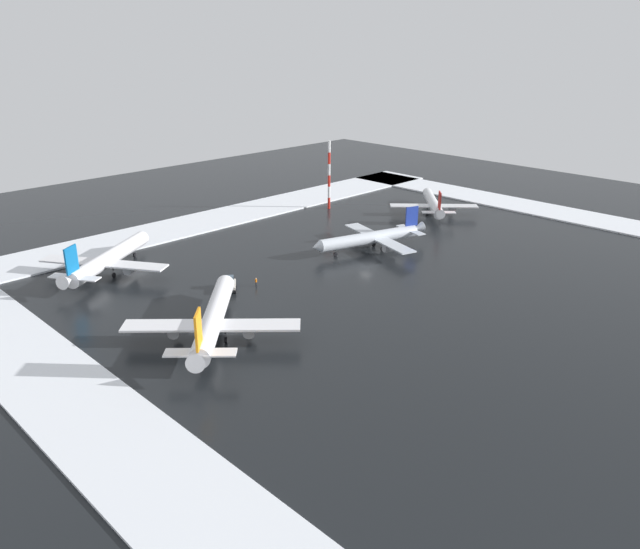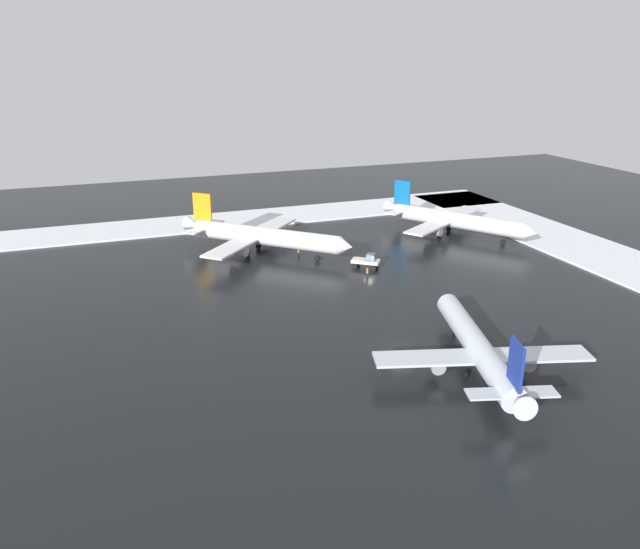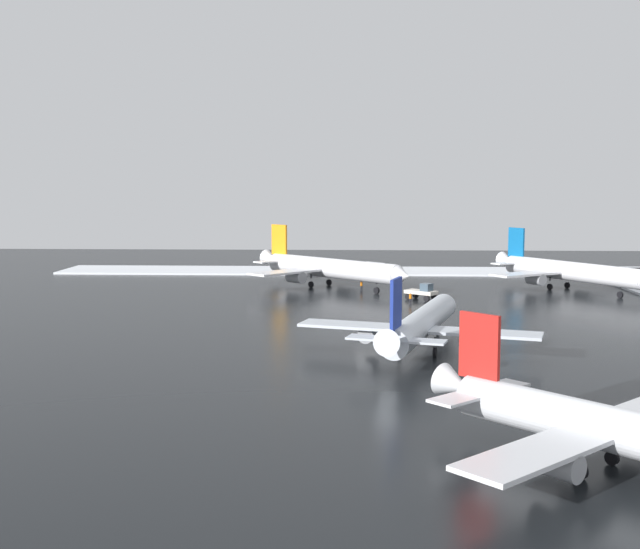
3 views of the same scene
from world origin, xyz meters
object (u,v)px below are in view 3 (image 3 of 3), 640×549
at_px(airplane_foreground_jet, 328,268).
at_px(airplane_distant_tail, 626,433).
at_px(airplane_far_rear, 421,324).
at_px(airplane_parked_portside, 568,271).
at_px(pushback_tug, 423,291).
at_px(ground_crew_mid_apron, 410,298).
at_px(ground_crew_by_nose_gear, 361,285).

bearing_deg(airplane_foreground_jet, airplane_distant_tail, -33.29).
distance_m(airplane_far_rear, airplane_parked_portside, 55.87).
height_order(airplane_far_rear, airplane_distant_tail, airplane_far_rear).
relative_size(airplane_foreground_jet, airplane_distant_tail, 1.19).
xyz_separation_m(airplane_foreground_jet, pushback_tug, (-13.70, -14.19, -1.99)).
bearing_deg(pushback_tug, ground_crew_mid_apron, -76.34).
bearing_deg(airplane_far_rear, airplane_distant_tail, -149.52).
height_order(airplane_foreground_jet, pushback_tug, airplane_foreground_jet).
relative_size(airplane_distant_tail, pushback_tug, 4.47).
bearing_deg(ground_crew_by_nose_gear, airplane_distant_tail, -5.67).
distance_m(airplane_foreground_jet, airplane_parked_portside, 38.29).
xyz_separation_m(airplane_foreground_jet, ground_crew_mid_apron, (-18.33, -12.11, -2.30)).
bearing_deg(airplane_parked_portside, pushback_tug, -96.23).
relative_size(pushback_tug, ground_crew_by_nose_gear, 2.91).
relative_size(airplane_parked_portside, pushback_tug, 5.66).
distance_m(airplane_parked_portside, ground_crew_by_nose_gear, 33.06).
distance_m(airplane_distant_tail, ground_crew_by_nose_gear, 82.49).
relative_size(airplane_parked_portside, ground_crew_by_nose_gear, 16.50).
height_order(airplane_foreground_jet, airplane_distant_tail, airplane_foreground_jet).
bearing_deg(airplane_distant_tail, pushback_tug, 140.60).
height_order(airplane_parked_portside, ground_crew_mid_apron, airplane_parked_portside).
distance_m(airplane_distant_tail, ground_crew_mid_apron, 67.51).
relative_size(airplane_foreground_jet, ground_crew_mid_apron, 15.46).
bearing_deg(airplane_parked_portside, airplane_far_rear, -61.97).
height_order(airplane_far_rear, airplane_parked_portside, airplane_parked_portside).
height_order(pushback_tug, ground_crew_mid_apron, pushback_tug).
height_order(airplane_far_rear, pushback_tug, airplane_far_rear).
distance_m(airplane_foreground_jet, ground_crew_by_nose_gear, 7.16).
xyz_separation_m(airplane_foreground_jet, airplane_parked_portside, (-1.72, -38.25, -0.14)).
height_order(airplane_foreground_jet, airplane_far_rear, airplane_foreground_jet).
bearing_deg(airplane_distant_tail, ground_crew_mid_apron, 142.66).
bearing_deg(airplane_foreground_jet, airplane_parked_portside, 41.21).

